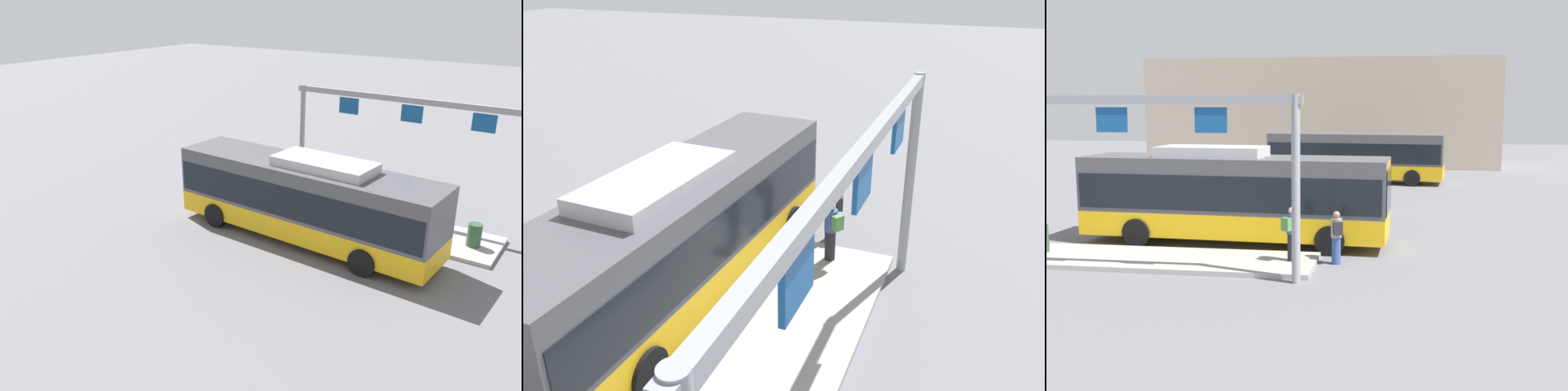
# 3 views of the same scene
# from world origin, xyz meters

# --- Properties ---
(ground_plane) EXTENTS (120.00, 120.00, 0.00)m
(ground_plane) POSITION_xyz_m (0.00, 0.00, 0.00)
(ground_plane) COLOR slate
(platform_curb) EXTENTS (10.00, 2.80, 0.16)m
(platform_curb) POSITION_xyz_m (-1.72, -3.03, 0.08)
(platform_curb) COLOR #9E9E99
(platform_curb) RESTS_ON ground
(bus_main) EXTENTS (10.95, 3.06, 3.46)m
(bus_main) POSITION_xyz_m (-0.01, 0.00, 1.81)
(bus_main) COLOR #EAAD14
(bus_main) RESTS_ON ground
(person_boarding) EXTENTS (0.44, 0.59, 1.67)m
(person_boarding) POSITION_xyz_m (3.88, -2.48, 0.89)
(person_boarding) COLOR #334C8C
(person_boarding) RESTS_ON ground
(person_waiting_near) EXTENTS (0.54, 0.61, 1.67)m
(person_waiting_near) POSITION_xyz_m (2.53, -2.88, 1.05)
(person_waiting_near) COLOR black
(person_waiting_near) RESTS_ON platform_curb
(platform_sign_gantry) EXTENTS (10.86, 0.24, 5.20)m
(platform_sign_gantry) POSITION_xyz_m (-2.25, -4.70, 3.83)
(platform_sign_gantry) COLOR gray
(platform_sign_gantry) RESTS_ON ground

